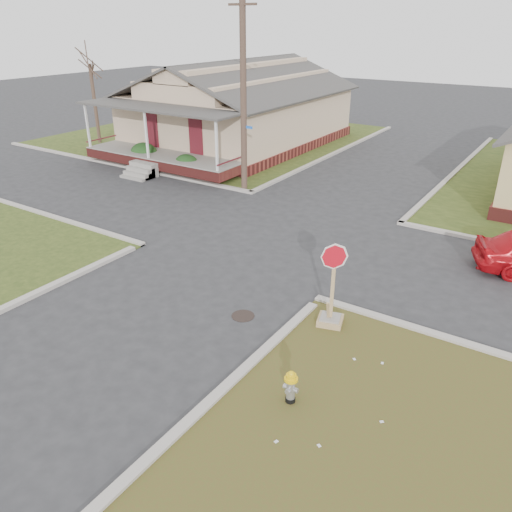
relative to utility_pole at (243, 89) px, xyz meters
The scene contains 11 objects.
ground 10.89m from the utility_pole, 64.74° to the right, with size 120.00×120.00×0.00m, color #29292B.
verge_far_left 13.48m from the utility_pole, 134.04° to the left, with size 19.00×19.00×0.05m, color #2D3F16.
curbs 7.39m from the utility_pole, 42.88° to the right, with size 80.00×40.00×0.12m, color #A8A198, non-canonical shape.
manhole 12.29m from the utility_pole, 55.75° to the right, with size 0.64×0.64×0.01m, color black.
corner_house 9.99m from the utility_pole, 126.69° to the left, with size 10.10×15.50×5.30m.
utility_pole is the anchor object (origin of this frame).
tree_far_left 14.31m from the utility_pole, 167.34° to the left, with size 0.22×0.22×4.90m, color #3E2C23.
fire_hydrant 15.46m from the utility_pole, 51.79° to the right, with size 0.29×0.29×0.79m.
stop_sign 12.75m from the utility_pole, 44.60° to the right, with size 0.66×0.65×2.34m.
hedge_left 8.25m from the utility_pole, behind, with size 1.55×1.27×1.19m, color #183914.
hedge_right 5.67m from the utility_pole, behind, with size 1.41×1.16×1.08m, color #183914.
Camera 1 is at (8.93, -10.12, 7.39)m, focal length 35.00 mm.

